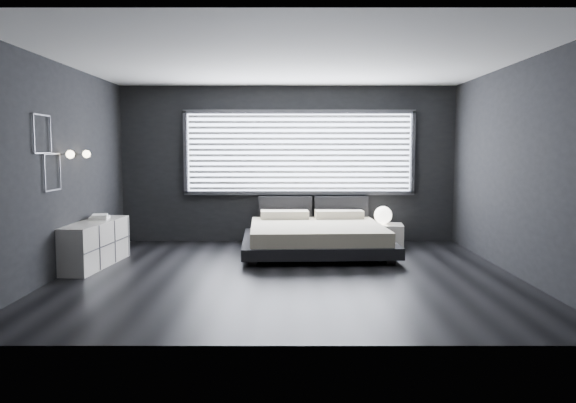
{
  "coord_description": "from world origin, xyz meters",
  "views": [
    {
      "loc": [
        0.0,
        -7.38,
        1.66
      ],
      "look_at": [
        0.0,
        0.85,
        0.9
      ],
      "focal_mm": 35.0,
      "sensor_mm": 36.0,
      "label": 1
    }
  ],
  "objects": [
    {
      "name": "book_stack",
      "position": [
        -2.79,
        0.86,
        0.67
      ],
      "size": [
        0.3,
        0.37,
        0.07
      ],
      "color": "white",
      "rests_on": "dresser"
    },
    {
      "name": "room",
      "position": [
        0.0,
        0.0,
        1.4
      ],
      "size": [
        6.04,
        6.0,
        2.8
      ],
      "color": "black",
      "rests_on": "ground"
    },
    {
      "name": "wall_art_lower",
      "position": [
        -2.98,
        -0.3,
        1.38
      ],
      "size": [
        0.01,
        0.48,
        0.48
      ],
      "color": "#47474C",
      "rests_on": "ground"
    },
    {
      "name": "sconce_far",
      "position": [
        -2.88,
        0.65,
        1.6
      ],
      "size": [
        0.18,
        0.11,
        0.11
      ],
      "color": "silver",
      "rests_on": "ground"
    },
    {
      "name": "dresser",
      "position": [
        -2.78,
        0.54,
        0.32
      ],
      "size": [
        0.59,
        1.63,
        0.64
      ],
      "color": "silver",
      "rests_on": "ground"
    },
    {
      "name": "orb_lamp",
      "position": [
        1.65,
        2.26,
        0.53
      ],
      "size": [
        0.3,
        0.3,
        0.3
      ],
      "primitive_type": "sphere",
      "color": "white",
      "rests_on": "nightstand"
    },
    {
      "name": "wall_art_upper",
      "position": [
        -2.98,
        -0.55,
        1.85
      ],
      "size": [
        0.01,
        0.48,
        0.48
      ],
      "color": "#47474C",
      "rests_on": "ground"
    },
    {
      "name": "sconce_near",
      "position": [
        -2.88,
        0.05,
        1.6
      ],
      "size": [
        0.18,
        0.11,
        0.11
      ],
      "color": "silver",
      "rests_on": "ground"
    },
    {
      "name": "window",
      "position": [
        0.2,
        2.7,
        1.61
      ],
      "size": [
        4.14,
        0.09,
        1.52
      ],
      "color": "white",
      "rests_on": "ground"
    },
    {
      "name": "nightstand",
      "position": [
        1.65,
        2.22,
        0.19
      ],
      "size": [
        0.71,
        0.61,
        0.38
      ],
      "primitive_type": "cube",
      "rotation": [
        0.0,
        0.0,
        -0.11
      ],
      "color": "silver",
      "rests_on": "ground"
    },
    {
      "name": "headboard",
      "position": [
        0.45,
        2.64,
        0.57
      ],
      "size": [
        1.96,
        0.16,
        0.52
      ],
      "color": "black",
      "rests_on": "ground"
    },
    {
      "name": "bed",
      "position": [
        0.45,
        1.59,
        0.28
      ],
      "size": [
        2.43,
        2.33,
        0.6
      ],
      "color": "black",
      "rests_on": "ground"
    }
  ]
}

